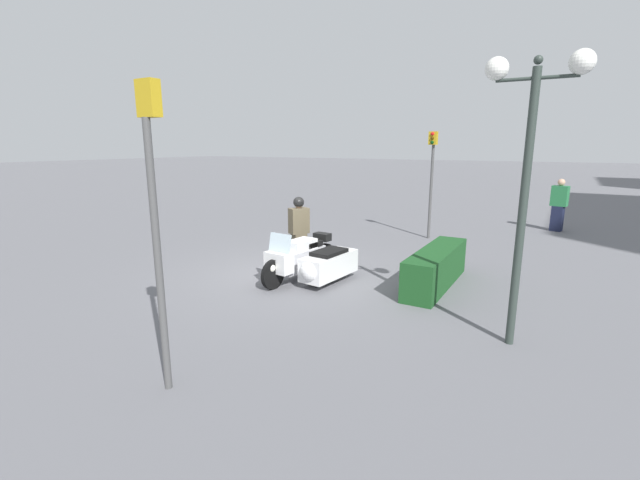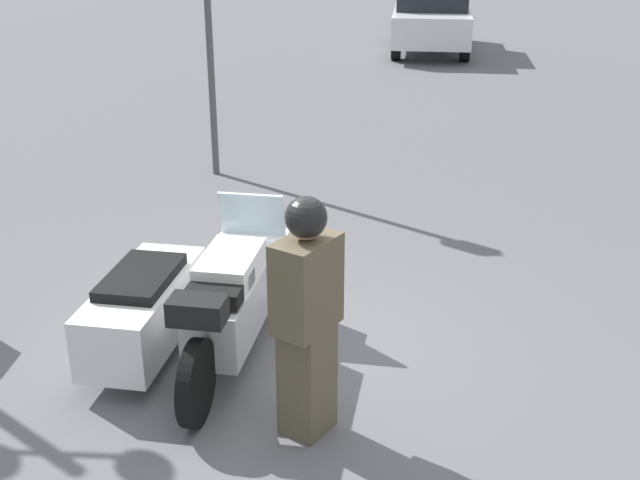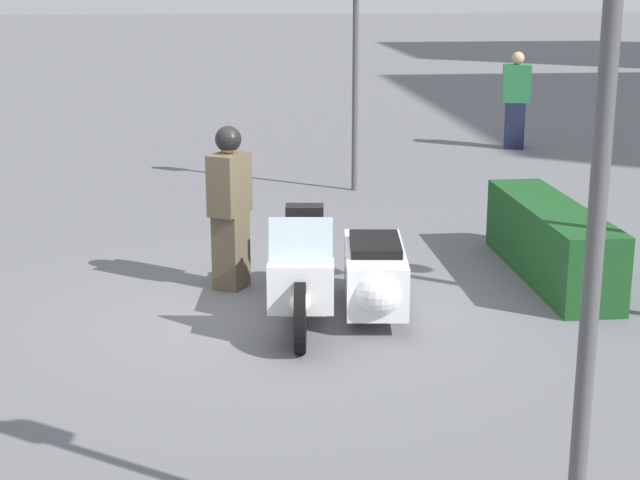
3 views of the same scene
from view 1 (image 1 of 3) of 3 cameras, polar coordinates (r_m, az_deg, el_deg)
The scene contains 8 objects.
ground_plane at distance 10.12m, azimuth -3.48°, elevation -4.52°, with size 160.00×160.00×0.00m, color slate.
police_motorcycle at distance 9.43m, azimuth -1.00°, elevation -2.85°, with size 2.50×1.46×1.15m.
officer_rider at distance 10.73m, azimuth -2.82°, elevation 1.48°, with size 0.55×0.48×1.72m.
hedge_bush_curbside at distance 9.50m, azimuth 15.21°, elevation -3.56°, with size 2.84×0.64×0.80m, color #19471E.
twin_lamp_post at distance 6.71m, azimuth 26.26°, elevation 12.44°, with size 0.32×1.34×4.16m.
traffic_light_near at distance 5.23m, azimuth -21.16°, elevation 5.34°, with size 0.23×0.26×3.66m.
traffic_light_far at distance 14.06m, azimuth 14.68°, elevation 9.11°, with size 0.23×0.27×3.38m.
pedestrian_bystander at distance 17.14m, azimuth 29.22°, elevation 4.08°, with size 0.43×0.58×1.83m.
Camera 1 is at (8.05, 5.37, 2.97)m, focal length 24.00 mm.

